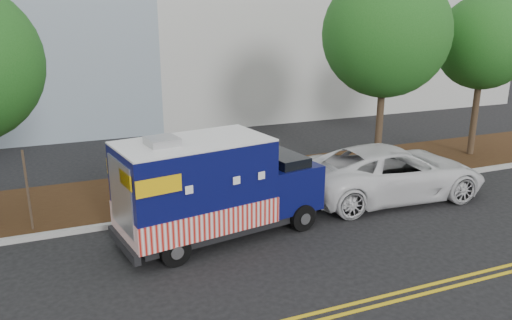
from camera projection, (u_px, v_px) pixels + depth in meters
name	position (u px, v px, depth m)	size (l,w,h in m)	color
ground	(185.00, 238.00, 13.48)	(120.00, 120.00, 0.00)	black
curb	(173.00, 216.00, 14.71)	(120.00, 0.18, 0.15)	#9E9E99
mulch_strip	(159.00, 193.00, 16.57)	(120.00, 4.00, 0.15)	black
tree_c	(386.00, 34.00, 17.43)	(4.46, 4.46, 7.36)	#38281C
tree_d	(484.00, 42.00, 19.62)	(3.71, 3.71, 6.57)	#38281C
sign_post	(28.00, 193.00, 13.36)	(0.06, 0.06, 2.40)	#473828
food_truck	(212.00, 190.00, 13.16)	(5.87, 2.99, 2.96)	black
white_car	(391.00, 172.00, 16.24)	(2.84, 6.17, 1.71)	silver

